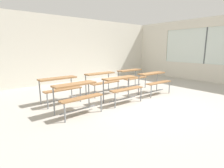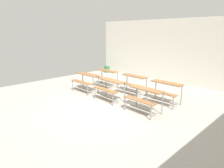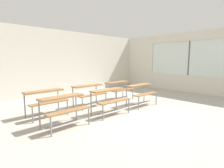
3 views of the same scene
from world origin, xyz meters
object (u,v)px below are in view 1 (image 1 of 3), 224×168
Objects in this scene: desk_bench_r1c1 at (102,78)px; desk_bench_r1c2 at (132,74)px; desk_bench_r1c0 at (60,84)px; desk_bench_r0c0 at (77,91)px; desk_bench_r0c2 at (154,78)px; desk_bench_r0c1 at (122,84)px.

desk_bench_r1c2 is at bearing -1.35° from desk_bench_r1c1.
desk_bench_r1c0 and desk_bench_r1c1 have the same top height.
desk_bench_r0c0 is 3.21m from desk_bench_r1c2.
desk_bench_r0c2 is 0.99× the size of desk_bench_r1c0.
desk_bench_r0c0 is 1.02× the size of desk_bench_r1c1.
desk_bench_r1c2 is (1.46, -0.02, 0.00)m from desk_bench_r1c1.
desk_bench_r0c1 and desk_bench_r1c2 have the same top height.
desk_bench_r0c0 is at bearing -179.07° from desk_bench_r0c2.
desk_bench_r1c1 is 0.99× the size of desk_bench_r1c2.
desk_bench_r1c0 is 1.01× the size of desk_bench_r1c1.
desk_bench_r1c0 is (-1.46, 1.10, 0.00)m from desk_bench_r0c1.
desk_bench_r0c1 is 1.52m from desk_bench_r0c2.
desk_bench_r0c1 is at bearing -2.83° from desk_bench_r0c0.
desk_bench_r0c1 and desk_bench_r1c0 have the same top height.
desk_bench_r1c2 is (1.54, 1.13, 0.00)m from desk_bench_r0c1.
desk_bench_r0c0 is 1.47m from desk_bench_r0c1.
desk_bench_r0c1 is 1.91m from desk_bench_r1c2.
desk_bench_r1c1 is at bearing 87.29° from desk_bench_r0c1.
desk_bench_r1c0 is at bearing 160.81° from desk_bench_r0c2.
desk_bench_r1c0 is 3.00m from desk_bench_r1c2.
desk_bench_r0c2 is at bearing -2.44° from desk_bench_r0c0.
desk_bench_r0c2 and desk_bench_r1c0 have the same top height.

